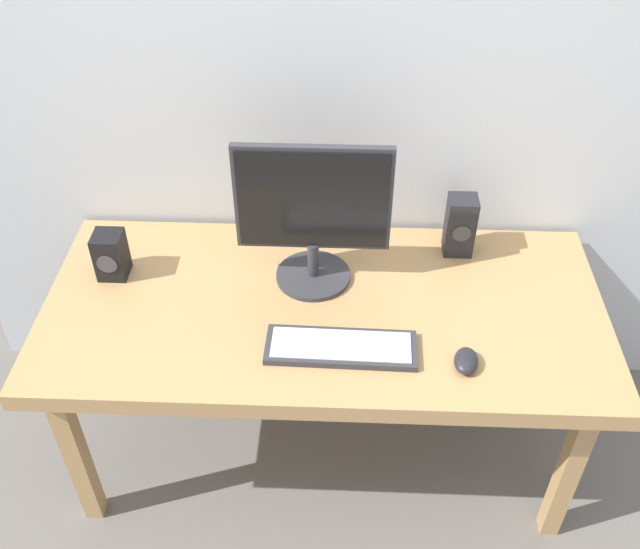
% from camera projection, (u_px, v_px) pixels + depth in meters
% --- Properties ---
extents(ground_plane, '(6.00, 6.00, 0.00)m').
position_uv_depth(ground_plane, '(323.00, 444.00, 2.66)').
color(ground_plane, slate).
extents(desk, '(1.72, 0.80, 0.71)m').
position_uv_depth(desk, '(324.00, 319.00, 2.24)').
color(desk, tan).
rests_on(desk, ground_plane).
extents(monitor, '(0.47, 0.24, 0.47)m').
position_uv_depth(monitor, '(313.00, 213.00, 2.14)').
color(monitor, '#333338').
rests_on(monitor, desk).
extents(keyboard_primary, '(0.43, 0.15, 0.02)m').
position_uv_depth(keyboard_primary, '(341.00, 347.00, 2.05)').
color(keyboard_primary, '#333338').
rests_on(keyboard_primary, desk).
extents(mouse, '(0.08, 0.11, 0.04)m').
position_uv_depth(mouse, '(466.00, 361.00, 2.00)').
color(mouse, '#232328').
rests_on(mouse, desk).
extents(speaker_right, '(0.09, 0.09, 0.21)m').
position_uv_depth(speaker_right, '(460.00, 225.00, 2.33)').
color(speaker_right, '#232328').
rests_on(speaker_right, desk).
extents(speaker_left, '(0.09, 0.10, 0.16)m').
position_uv_depth(speaker_left, '(111.00, 255.00, 2.26)').
color(speaker_left, black).
rests_on(speaker_left, desk).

